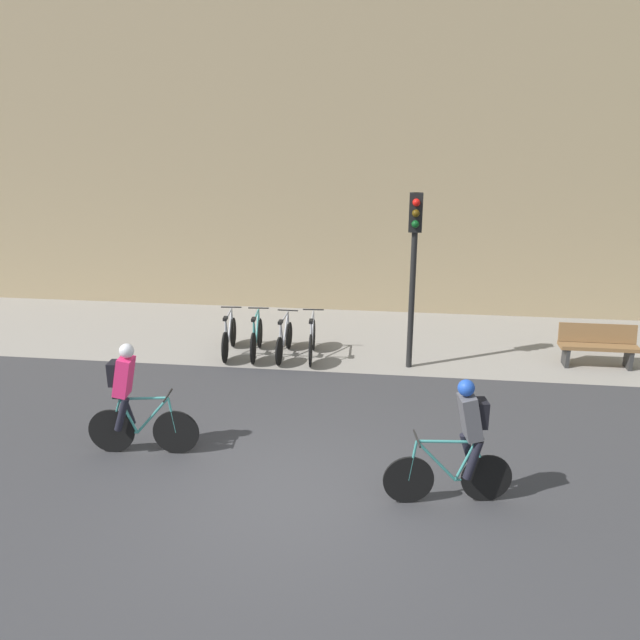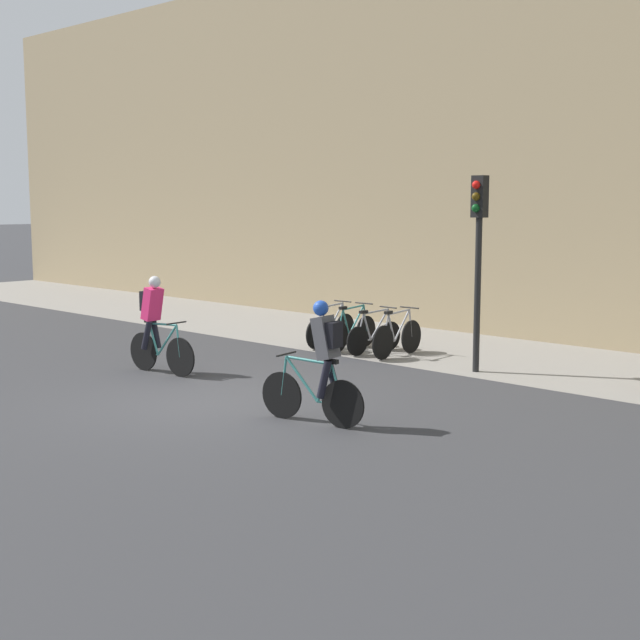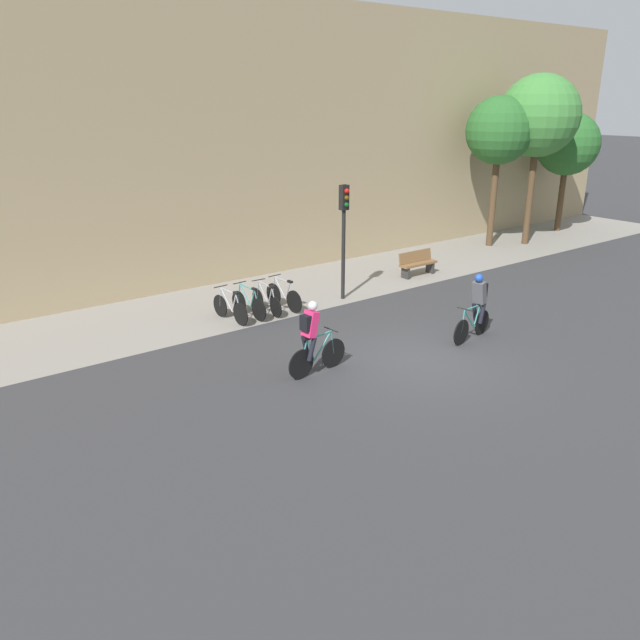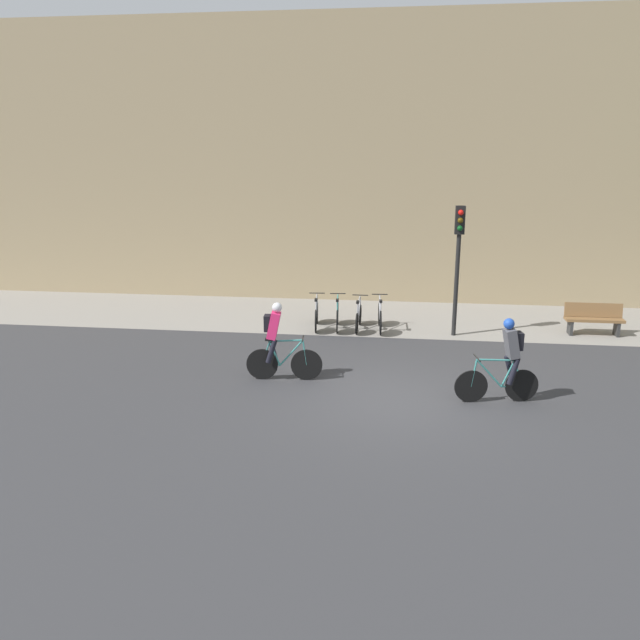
# 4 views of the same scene
# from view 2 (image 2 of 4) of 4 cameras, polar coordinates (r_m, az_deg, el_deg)

# --- Properties ---
(ground) EXTENTS (200.00, 200.00, 0.00)m
(ground) POSITION_cam_2_polar(r_m,az_deg,el_deg) (14.28, -6.97, -5.23)
(ground) COLOR #333335
(kerb_strip) EXTENTS (44.00, 4.50, 0.01)m
(kerb_strip) POSITION_cam_2_polar(r_m,az_deg,el_deg) (19.20, 8.76, -1.92)
(kerb_strip) COLOR gray
(kerb_strip) RESTS_ON ground
(building_facade) EXTENTS (44.00, 0.60, 9.38)m
(building_facade) POSITION_cam_2_polar(r_m,az_deg,el_deg) (21.14, 13.06, 11.59)
(building_facade) COLOR #9E8966
(building_facade) RESTS_ON ground
(cyclist_pink) EXTENTS (1.72, 0.47, 1.80)m
(cyclist_pink) POSITION_cam_2_polar(r_m,az_deg,el_deg) (16.68, -10.51, -0.13)
(cyclist_pink) COLOR black
(cyclist_pink) RESTS_ON ground
(cyclist_grey) EXTENTS (1.73, 0.54, 1.79)m
(cyclist_grey) POSITION_cam_2_polar(r_m,az_deg,el_deg) (12.57, 0.10, -2.55)
(cyclist_grey) COLOR black
(cyclist_grey) RESTS_ON ground
(parked_bike_0) EXTENTS (0.46, 1.69, 0.97)m
(parked_bike_0) POSITION_cam_2_polar(r_m,az_deg,el_deg) (19.45, 0.69, -0.53)
(parked_bike_0) COLOR black
(parked_bike_0) RESTS_ON ground
(parked_bike_1) EXTENTS (0.46, 1.68, 0.97)m
(parked_bike_1) POSITION_cam_2_polar(r_m,az_deg,el_deg) (19.04, 2.06, -0.70)
(parked_bike_1) COLOR black
(parked_bike_1) RESTS_ON ground
(parked_bike_2) EXTENTS (0.46, 1.66, 0.94)m
(parked_bike_2) POSITION_cam_2_polar(r_m,az_deg,el_deg) (18.64, 3.48, -0.95)
(parked_bike_2) COLOR black
(parked_bike_2) RESTS_ON ground
(parked_bike_3) EXTENTS (0.46, 1.71, 0.98)m
(parked_bike_3) POSITION_cam_2_polar(r_m,az_deg,el_deg) (18.25, 4.97, -1.07)
(parked_bike_3) COLOR black
(parked_bike_3) RESTS_ON ground
(traffic_light_pole) EXTENTS (0.26, 0.30, 3.62)m
(traffic_light_pole) POSITION_cam_2_polar(r_m,az_deg,el_deg) (16.59, 10.11, 5.25)
(traffic_light_pole) COLOR black
(traffic_light_pole) RESTS_ON ground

